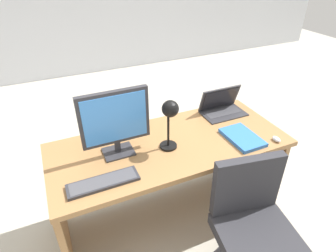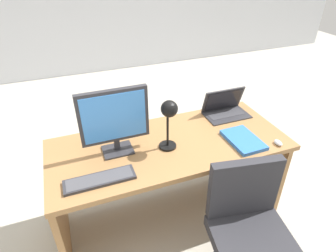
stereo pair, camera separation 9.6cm
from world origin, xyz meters
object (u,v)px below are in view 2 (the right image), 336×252
at_px(desk, 167,162).
at_px(mouse, 278,143).
at_px(book, 243,140).
at_px(office_chair, 248,243).
at_px(keyboard, 100,180).
at_px(desk_lamp, 169,115).
at_px(laptop, 225,106).
at_px(monitor, 114,119).

distance_m(desk, mouse, 0.81).
distance_m(mouse, book, 0.24).
relative_size(desk, mouse, 23.22).
bearing_deg(desk, office_chair, -71.27).
bearing_deg(keyboard, desk, 26.30).
bearing_deg(desk_lamp, desk, 74.37).
bearing_deg(book, desk, 156.01).
relative_size(keyboard, office_chair, 0.48).
distance_m(mouse, desk_lamp, 0.81).
bearing_deg(laptop, desk_lamp, -153.93).
xyz_separation_m(monitor, desk_lamp, (0.33, -0.10, 0.01)).
bearing_deg(laptop, monitor, -168.27).
height_order(laptop, office_chair, laptop).
bearing_deg(desk_lamp, office_chair, -65.85).
relative_size(mouse, office_chair, 0.08).
xyz_separation_m(desk, mouse, (0.70, -0.34, 0.23)).
distance_m(desk, book, 0.58).
bearing_deg(office_chair, keyboard, 148.75).
bearing_deg(desk_lamp, book, -11.85).
height_order(keyboard, mouse, mouse).
relative_size(desk, keyboard, 4.02).
distance_m(desk, keyboard, 0.63).
bearing_deg(office_chair, desk, 108.73).
bearing_deg(desk, desk_lamp, -105.63).
height_order(monitor, office_chair, monitor).
bearing_deg(keyboard, book, 2.30).
bearing_deg(laptop, book, -101.49).
distance_m(mouse, office_chair, 0.71).
height_order(laptop, desk_lamp, desk_lamp).
relative_size(monitor, office_chair, 0.51).
bearing_deg(keyboard, desk_lamp, 16.91).
relative_size(mouse, book, 0.23).
distance_m(laptop, book, 0.42).
bearing_deg(office_chair, mouse, 40.91).
height_order(desk, laptop, laptop).
distance_m(keyboard, mouse, 1.23).
distance_m(laptop, mouse, 0.54).
distance_m(laptop, keyboard, 1.19).
height_order(mouse, office_chair, office_chair).
bearing_deg(book, desk_lamp, 168.15).
height_order(mouse, book, mouse).
bearing_deg(monitor, office_chair, -49.80).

